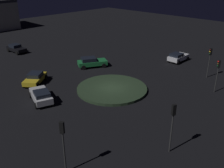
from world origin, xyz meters
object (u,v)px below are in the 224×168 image
traffic_light_southwest (173,119)px  traffic_light_southwest_near (63,137)px  car_black (16,48)px  traffic_light_southeast (218,70)px  car_yellow (35,78)px  car_green (91,62)px  car_silver (41,96)px  car_white (178,57)px  traffic_light_southeast_near (210,57)px

traffic_light_southwest → traffic_light_southwest_near: (-7.21, 4.19, -0.05)m
car_black → traffic_light_southeast: 34.34m
car_yellow → traffic_light_southeast: traffic_light_southeast is taller
car_green → traffic_light_southeast: (4.39, -17.46, 2.11)m
traffic_light_southwest_near → car_green: bearing=12.9°
traffic_light_southwest → car_silver: bearing=33.9°
car_black → car_yellow: car_black is taller
car_white → traffic_light_southwest: traffic_light_southwest is taller
car_green → traffic_light_southeast_near: size_ratio=1.14×
car_white → traffic_light_southwest_near: bearing=-165.1°
car_black → traffic_light_southwest_near: size_ratio=0.99×
traffic_light_southwest_near → traffic_light_southeast_near: traffic_light_southwest_near is taller
car_black → car_silver: 21.49m
car_black → traffic_light_southeast_near: 32.95m
car_yellow → traffic_light_southeast_near: traffic_light_southeast_near is taller
car_white → car_green: car_green is taller
car_green → car_silver: bearing=-129.5°
car_yellow → traffic_light_southwest_near: (-6.97, -16.04, 2.30)m
car_yellow → traffic_light_southwest_near: 17.64m
car_white → traffic_light_southeast: 11.87m
car_white → car_yellow: size_ratio=0.90×
traffic_light_southeast → car_silver: bearing=9.8°
car_white → car_black: car_white is taller
car_black → car_silver: size_ratio=0.96×
car_yellow → traffic_light_southwest: (0.24, -20.22, 2.35)m
car_silver → traffic_light_southeast_near: 22.40m
car_green → traffic_light_southeast: size_ratio=1.16×
traffic_light_southwest_near → traffic_light_southeast_near: (24.54, 0.72, -0.07)m
car_green → car_yellow: size_ratio=1.10×
traffic_light_southeast → traffic_light_southwest_near: traffic_light_southwest_near is taller
car_black → traffic_light_southwest_near: traffic_light_southwest_near is taller
car_white → traffic_light_southeast_near: 7.58m
traffic_light_southwest_near → car_silver: bearing=36.1°
car_white → traffic_light_southwest_near: (-27.79, -7.21, 2.25)m
traffic_light_southwest → car_yellow: bearing=25.2°
car_white → traffic_light_southwest_near: traffic_light_southwest_near is taller
car_silver → traffic_light_southeast_near: traffic_light_southeast_near is taller
traffic_light_southwest → traffic_light_southwest_near: 8.34m
car_black → traffic_light_southeast: (8.66, -33.16, 2.17)m
car_black → car_silver: car_silver is taller
car_green → traffic_light_southwest_near: size_ratio=1.11×
car_white → car_silver: bearing=171.2°
traffic_light_southeast → traffic_light_southwest: bearing=57.9°
traffic_light_southwest → traffic_light_southeast_near: traffic_light_southwest is taller
traffic_light_southeast_near → car_green: bearing=-31.9°
car_silver → traffic_light_southwest_near: bearing=175.1°
car_silver → car_yellow: bearing=-5.4°
traffic_light_southwest_near → traffic_light_southeast_near: size_ratio=1.03×
car_black → car_green: size_ratio=0.89×
traffic_light_southeast → traffic_light_southwest_near: (-20.68, 2.05, 0.12)m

